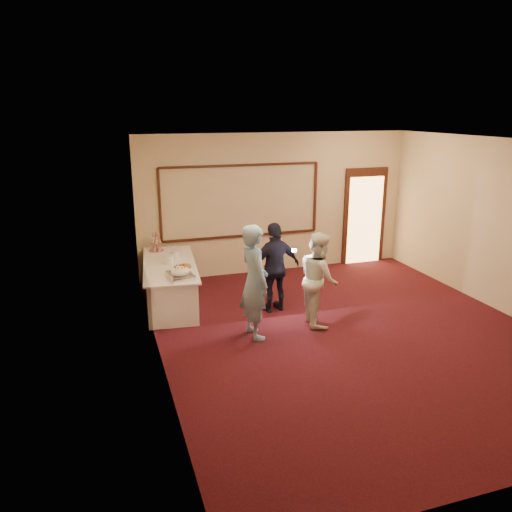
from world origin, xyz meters
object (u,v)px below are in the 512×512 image
at_px(plate_stack_b, 175,255).
at_px(man, 254,282).
at_px(pavlova_tray, 180,273).
at_px(tart, 185,267).
at_px(buffet_table, 170,283).
at_px(guest, 275,267).
at_px(cupcake_stand, 156,243).
at_px(plate_stack_a, 169,260).
at_px(woman, 319,279).

xyz_separation_m(plate_stack_b, man, (0.90, -2.09, 0.06)).
distance_m(pavlova_tray, tart, 0.52).
xyz_separation_m(buffet_table, guest, (1.72, -0.90, 0.41)).
bearing_deg(tart, guest, -19.96).
height_order(cupcake_stand, tart, cupcake_stand).
distance_m(pavlova_tray, plate_stack_a, 0.83).
bearing_deg(cupcake_stand, tart, -75.47).
height_order(pavlova_tray, woman, woman).
bearing_deg(guest, buffet_table, -35.78).
height_order(tart, woman, woman).
bearing_deg(woman, pavlova_tray, 77.93).
height_order(pavlova_tray, tart, pavlova_tray).
distance_m(man, woman, 1.19).
bearing_deg(man, pavlova_tray, 40.34).
bearing_deg(plate_stack_a, pavlova_tray, -85.43).
bearing_deg(plate_stack_a, cupcake_stand, 96.47).
relative_size(pavlova_tray, tart, 2.18).
bearing_deg(man, buffet_table, 24.44).
bearing_deg(plate_stack_b, guest, -37.16).
relative_size(buffet_table, tart, 9.61).
bearing_deg(man, plate_stack_b, 17.52).
bearing_deg(plate_stack_b, cupcake_stand, 112.02).
relative_size(buffet_table, guest, 1.55).
relative_size(plate_stack_a, man, 0.11).
bearing_deg(cupcake_stand, plate_stack_a, -83.53).
bearing_deg(pavlova_tray, plate_stack_a, 94.57).
bearing_deg(guest, pavlova_tray, -9.90).
xyz_separation_m(man, woman, (1.17, 0.17, -0.13)).
xyz_separation_m(pavlova_tray, plate_stack_b, (0.09, 1.14, -0.01)).
height_order(plate_stack_b, woman, woman).
bearing_deg(guest, cupcake_stand, -53.26).
bearing_deg(cupcake_stand, guest, -45.10).
distance_m(plate_stack_a, tart, 0.41).
xyz_separation_m(woman, guest, (-0.50, 0.73, 0.02)).
xyz_separation_m(pavlova_tray, plate_stack_a, (-0.07, 0.83, -0.00)).
height_order(plate_stack_b, guest, guest).
bearing_deg(buffet_table, man, -59.76).
relative_size(woman, guest, 0.98).
distance_m(pavlova_tray, plate_stack_b, 1.14).
xyz_separation_m(man, guest, (0.67, 0.90, -0.11)).
distance_m(man, guest, 1.13).
bearing_deg(woman, tart, 65.28).
distance_m(cupcake_stand, guest, 2.60).
height_order(plate_stack_b, tart, plate_stack_b).
xyz_separation_m(cupcake_stand, woman, (2.33, -2.57, -0.14)).
distance_m(buffet_table, plate_stack_a, 0.46).
xyz_separation_m(pavlova_tray, guest, (1.66, -0.05, -0.05)).
distance_m(buffet_table, woman, 2.78).
bearing_deg(pavlova_tray, plate_stack_b, 85.60).
bearing_deg(buffet_table, cupcake_stand, 96.97).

